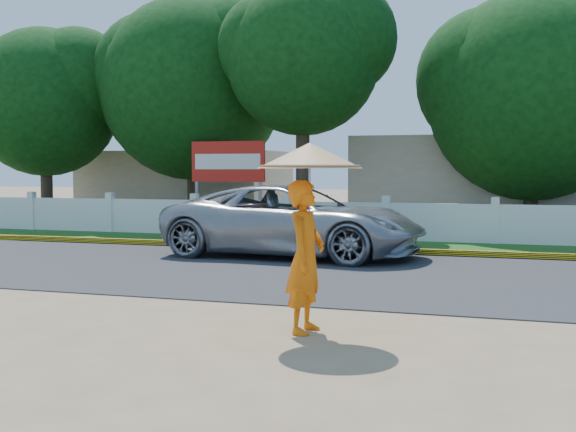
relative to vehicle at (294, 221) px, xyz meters
name	(u,v)px	position (x,y,z in m)	size (l,w,h in m)	color
ground	(244,318)	(1.42, -6.90, -0.85)	(120.00, 120.00, 0.00)	#9E8460
road	(326,273)	(1.42, -2.40, -0.84)	(60.00, 7.00, 0.02)	#38383A
grass_verge	(376,246)	(1.42, 2.85, -0.84)	(60.00, 3.50, 0.03)	#2D601E
curb	(363,250)	(1.42, 1.15, -0.77)	(40.00, 0.18, 0.16)	yellow
fence	(386,222)	(1.42, 4.30, -0.30)	(40.00, 0.10, 1.10)	silver
building_near	(501,182)	(4.42, 11.10, 0.75)	(10.00, 6.00, 3.20)	#B7AD99
building_far	(187,184)	(-8.58, 12.10, 0.55)	(8.00, 5.00, 2.80)	#B7AD99
vehicle	(294,221)	(0.00, 0.00, 0.00)	(2.82, 6.12, 1.70)	#9C9FA3
monk_with_parasol	(307,209)	(2.49, -7.45, 0.71)	(1.32, 1.32, 2.40)	#D6630B
billboard	(228,167)	(-3.91, 5.40, 1.29)	(2.50, 0.13, 2.95)	gray
tree_row	(318,88)	(-1.49, 7.41, 3.92)	(27.76, 7.62, 8.29)	#473828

